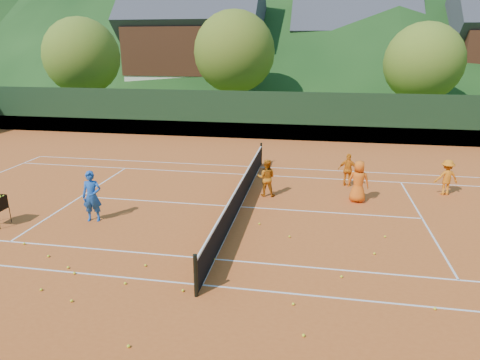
% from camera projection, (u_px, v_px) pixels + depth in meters
% --- Properties ---
extents(ground, '(400.00, 400.00, 0.00)m').
position_uv_depth(ground, '(240.00, 207.00, 15.84)').
color(ground, '#2E4D18').
rests_on(ground, ground).
extents(clay_court, '(40.00, 24.00, 0.02)m').
position_uv_depth(clay_court, '(240.00, 207.00, 15.83)').
color(clay_court, '#B8511D').
rests_on(clay_court, ground).
extents(coach, '(0.71, 0.53, 1.75)m').
position_uv_depth(coach, '(92.00, 196.00, 14.34)').
color(coach, '#1B51AF').
rests_on(coach, clay_court).
extents(student_a, '(0.73, 0.57, 1.48)m').
position_uv_depth(student_a, '(266.00, 178.00, 16.80)').
color(student_a, '#CD6B12').
rests_on(student_a, clay_court).
extents(student_b, '(0.88, 0.50, 1.40)m').
position_uv_depth(student_b, '(348.00, 170.00, 17.99)').
color(student_b, orange).
rests_on(student_b, clay_court).
extents(student_c, '(0.83, 0.57, 1.62)m').
position_uv_depth(student_c, '(358.00, 181.00, 16.12)').
color(student_c, orange).
rests_on(student_c, clay_court).
extents(student_d, '(1.01, 0.70, 1.43)m').
position_uv_depth(student_d, '(446.00, 177.00, 16.93)').
color(student_d, orange).
rests_on(student_d, clay_court).
extents(tennis_ball_3, '(0.07, 0.07, 0.07)m').
position_uv_depth(tennis_ball_3, '(41.00, 290.00, 10.42)').
color(tennis_ball_3, yellow).
rests_on(tennis_ball_3, clay_court).
extents(tennis_ball_5, '(0.07, 0.07, 0.07)m').
position_uv_depth(tennis_ball_5, '(304.00, 335.00, 8.78)').
color(tennis_ball_5, yellow).
rests_on(tennis_ball_5, clay_court).
extents(tennis_ball_6, '(0.07, 0.07, 0.07)m').
position_uv_depth(tennis_ball_6, '(385.00, 237.00, 13.30)').
color(tennis_ball_6, yellow).
rests_on(tennis_ball_6, clay_court).
extents(tennis_ball_8, '(0.07, 0.07, 0.07)m').
position_uv_depth(tennis_ball_8, '(290.00, 237.00, 13.30)').
color(tennis_ball_8, yellow).
rests_on(tennis_ball_8, clay_court).
extents(tennis_ball_10, '(0.07, 0.07, 0.07)m').
position_uv_depth(tennis_ball_10, '(68.00, 267.00, 11.46)').
color(tennis_ball_10, yellow).
rests_on(tennis_ball_10, clay_court).
extents(tennis_ball_11, '(0.07, 0.07, 0.07)m').
position_uv_depth(tennis_ball_11, '(259.00, 224.00, 14.25)').
color(tennis_ball_11, yellow).
rests_on(tennis_ball_11, clay_court).
extents(tennis_ball_12, '(0.07, 0.07, 0.07)m').
position_uv_depth(tennis_ball_12, '(183.00, 290.00, 10.39)').
color(tennis_ball_12, yellow).
rests_on(tennis_ball_12, clay_court).
extents(tennis_ball_13, '(0.07, 0.07, 0.07)m').
position_uv_depth(tennis_ball_13, '(341.00, 277.00, 11.01)').
color(tennis_ball_13, yellow).
rests_on(tennis_ball_13, clay_court).
extents(tennis_ball_14, '(0.07, 0.07, 0.07)m').
position_uv_depth(tennis_ball_14, '(129.00, 346.00, 8.47)').
color(tennis_ball_14, yellow).
rests_on(tennis_ball_14, clay_court).
extents(tennis_ball_16, '(0.07, 0.07, 0.07)m').
position_uv_depth(tennis_ball_16, '(145.00, 265.00, 11.57)').
color(tennis_ball_16, yellow).
rests_on(tennis_ball_16, clay_court).
extents(tennis_ball_17, '(0.07, 0.07, 0.07)m').
position_uv_depth(tennis_ball_17, '(48.00, 256.00, 12.07)').
color(tennis_ball_17, yellow).
rests_on(tennis_ball_17, clay_court).
extents(tennis_ball_18, '(0.07, 0.07, 0.07)m').
position_uv_depth(tennis_ball_18, '(125.00, 283.00, 10.69)').
color(tennis_ball_18, yellow).
rests_on(tennis_ball_18, clay_court).
extents(tennis_ball_19, '(0.07, 0.07, 0.07)m').
position_uv_depth(tennis_ball_19, '(72.00, 301.00, 9.97)').
color(tennis_ball_19, yellow).
rests_on(tennis_ball_19, clay_court).
extents(tennis_ball_20, '(0.07, 0.07, 0.07)m').
position_uv_depth(tennis_ball_20, '(24.00, 244.00, 12.83)').
color(tennis_ball_20, yellow).
rests_on(tennis_ball_20, clay_court).
extents(tennis_ball_21, '(0.07, 0.07, 0.07)m').
position_uv_depth(tennis_ball_21, '(293.00, 304.00, 9.84)').
color(tennis_ball_21, yellow).
rests_on(tennis_ball_21, clay_court).
extents(tennis_ball_22, '(0.07, 0.07, 0.07)m').
position_uv_depth(tennis_ball_22, '(435.00, 309.00, 9.67)').
color(tennis_ball_22, yellow).
rests_on(tennis_ball_22, clay_court).
extents(tennis_ball_25, '(0.07, 0.07, 0.07)m').
position_uv_depth(tennis_ball_25, '(74.00, 273.00, 11.17)').
color(tennis_ball_25, yellow).
rests_on(tennis_ball_25, clay_court).
extents(tennis_ball_26, '(0.07, 0.07, 0.07)m').
position_uv_depth(tennis_ball_26, '(214.00, 259.00, 11.90)').
color(tennis_ball_26, yellow).
rests_on(tennis_ball_26, clay_court).
extents(tennis_ball_27, '(0.07, 0.07, 0.07)m').
position_uv_depth(tennis_ball_27, '(374.00, 254.00, 12.22)').
color(tennis_ball_27, yellow).
rests_on(tennis_ball_27, clay_court).
extents(court_lines, '(23.83, 11.03, 0.00)m').
position_uv_depth(court_lines, '(240.00, 207.00, 15.83)').
color(court_lines, white).
rests_on(court_lines, clay_court).
extents(tennis_net, '(0.10, 12.07, 1.10)m').
position_uv_depth(tennis_net, '(240.00, 194.00, 15.68)').
color(tennis_net, black).
rests_on(tennis_net, clay_court).
extents(perimeter_fence, '(40.40, 24.24, 3.00)m').
position_uv_depth(perimeter_fence, '(240.00, 175.00, 15.45)').
color(perimeter_fence, black).
rests_on(perimeter_fence, clay_court).
extents(chalet_left, '(13.80, 9.93, 12.92)m').
position_uv_depth(chalet_left, '(195.00, 46.00, 43.95)').
color(chalet_left, beige).
rests_on(chalet_left, ground).
extents(chalet_mid, '(12.65, 8.82, 11.45)m').
position_uv_depth(chalet_mid, '(352.00, 52.00, 45.23)').
color(chalet_mid, beige).
rests_on(chalet_mid, ground).
extents(tree_a, '(6.00, 6.00, 7.88)m').
position_uv_depth(tree_a, '(81.00, 56.00, 33.92)').
color(tree_a, '#3F2719').
rests_on(tree_a, ground).
extents(tree_b, '(6.40, 6.40, 8.40)m').
position_uv_depth(tree_b, '(234.00, 52.00, 33.70)').
color(tree_b, '#402B19').
rests_on(tree_b, ground).
extents(tree_c, '(5.60, 5.60, 7.35)m').
position_uv_depth(tree_c, '(423.00, 62.00, 30.63)').
color(tree_c, '#42281A').
rests_on(tree_c, ground).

